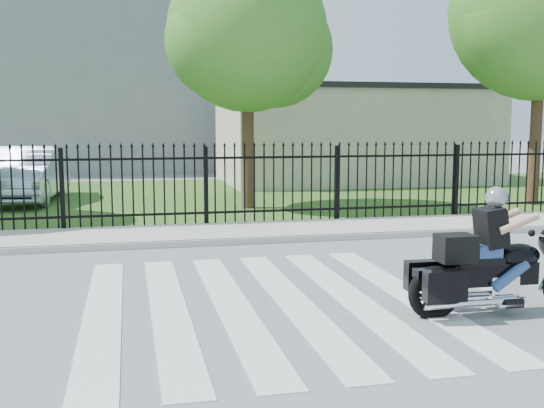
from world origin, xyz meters
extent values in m
plane|color=slate|center=(0.00, 0.00, 0.00)|extent=(120.00, 120.00, 0.00)
cube|color=#ADAAA3|center=(0.00, 5.00, 0.06)|extent=(40.00, 2.00, 0.12)
cube|color=#ADAAA3|center=(0.00, 4.00, 0.06)|extent=(40.00, 0.12, 0.12)
cube|color=#2F511C|center=(0.00, 12.00, 0.01)|extent=(40.00, 12.00, 0.02)
cube|color=black|center=(0.00, 6.00, 0.35)|extent=(26.00, 0.04, 0.05)
cube|color=black|center=(0.00, 6.00, 1.55)|extent=(26.00, 0.04, 0.05)
cylinder|color=#382316|center=(1.50, 9.00, 2.08)|extent=(0.32, 0.32, 4.16)
sphere|color=#367321|center=(1.50, 9.00, 4.68)|extent=(4.20, 4.20, 4.20)
cylinder|color=#382316|center=(9.50, 8.00, 2.40)|extent=(0.32, 0.32, 4.80)
sphere|color=#367321|center=(9.50, 8.00, 5.40)|extent=(5.00, 5.00, 5.00)
cube|color=beige|center=(7.00, 16.00, 1.75)|extent=(10.00, 6.00, 3.50)
cube|color=black|center=(7.00, 16.00, 3.60)|extent=(10.20, 6.20, 0.20)
cube|color=gray|center=(-3.00, 26.00, 6.00)|extent=(15.00, 10.00, 12.00)
torus|color=black|center=(1.88, -1.02, 0.30)|extent=(0.66, 0.15, 0.66)
cube|color=black|center=(2.60, -1.03, 0.50)|extent=(1.18, 0.25, 0.27)
ellipsoid|color=black|center=(2.96, -1.04, 0.71)|extent=(0.57, 0.38, 0.30)
cube|color=black|center=(2.42, -1.03, 0.67)|extent=(0.59, 0.30, 0.09)
cube|color=silver|center=(2.73, -1.04, 0.34)|extent=(0.37, 0.28, 0.27)
cube|color=black|center=(2.13, -1.02, 0.83)|extent=(0.44, 0.35, 0.33)
cube|color=navy|center=(2.53, -1.03, 0.78)|extent=(0.31, 0.28, 0.16)
sphere|color=#929399|center=(2.64, -1.04, 1.43)|extent=(0.26, 0.26, 0.26)
imported|color=#B0C2DD|center=(-4.53, 11.76, 0.82)|extent=(2.07, 4.98, 1.60)
camera|label=1|loc=(-1.65, -7.79, 2.31)|focal=42.00mm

